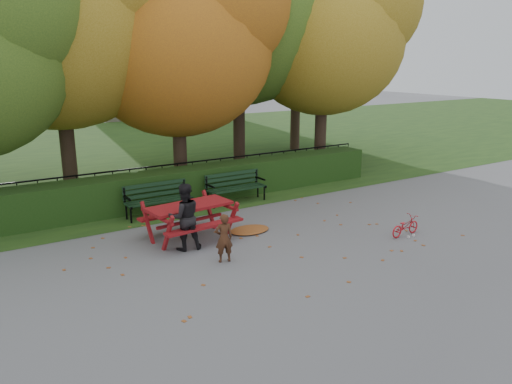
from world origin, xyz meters
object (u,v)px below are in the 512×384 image
tree_g (306,29)px  child (224,238)px  tree_e (335,31)px  bench_right (235,185)px  tree_d (251,4)px  picnic_table (190,212)px  tree_b (70,11)px  tree_c (189,34)px  bench_left (158,197)px  bicycle (405,226)px  adult (184,217)px

tree_g → child: tree_g is taller
tree_e → bench_right: 7.38m
tree_d → picnic_table: tree_d is taller
bench_right → picnic_table: bearing=-139.0°
tree_d → tree_b: bearing=-175.6°
tree_c → tree_e: (5.69, -0.19, 0.26)m
bench_left → bench_right: same height
bench_right → picnic_table: 3.25m
tree_c → tree_d: 3.50m
tree_d → tree_e: (2.64, -1.46, -0.90)m
tree_e → tree_g: size_ratio=0.95×
tree_e → tree_g: bearing=65.6°
tree_g → bicycle: 13.03m
tree_c → adult: 6.91m
bench_left → child: size_ratio=1.73×
adult → bicycle: size_ratio=1.64×
tree_e → bench_left: 9.29m
bench_right → bicycle: (1.97, -4.70, -0.28)m
picnic_table → bench_left: bearing=83.0°
bench_left → bench_right: size_ratio=1.00×
picnic_table → tree_c: bearing=57.9°
adult → tree_c: bearing=-107.4°
tree_b → bench_left: bearing=-69.4°
tree_d → bench_left: bearing=-145.7°
bicycle → bench_left: bearing=39.4°
bench_right → bicycle: bearing=-67.2°
bench_left → adult: 2.73m
tree_g → picnic_table: size_ratio=4.09×
tree_g → adult: tree_g is taller
tree_b → adult: size_ratio=5.86×
tree_g → tree_d: bearing=-150.4°
tree_b → bicycle: bearing=-54.5°
bench_right → tree_c: bearing=96.7°
tree_g → bicycle: (-5.27, -10.76, -5.13)m
bench_left → child: child is taller
bench_left → child: 3.77m
tree_b → tree_c: size_ratio=1.10×
tree_c → tree_e: size_ratio=0.98×
picnic_table → child: 1.65m
tree_g → adult: (-10.07, -8.75, -4.62)m
picnic_table → adult: bearing=-130.3°
tree_c → bicycle: (2.23, -6.96, -4.58)m
tree_b → tree_e: bearing=-6.2°
tree_c → adult: size_ratio=5.34×
tree_c → adult: (-2.57, -4.95, -4.07)m
tree_g → picnic_table: tree_g is taller
tree_g → child: size_ratio=8.24×
tree_b → bicycle: tree_b is taller
tree_b → child: bearing=-80.9°
bicycle → picnic_table: bearing=56.3°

